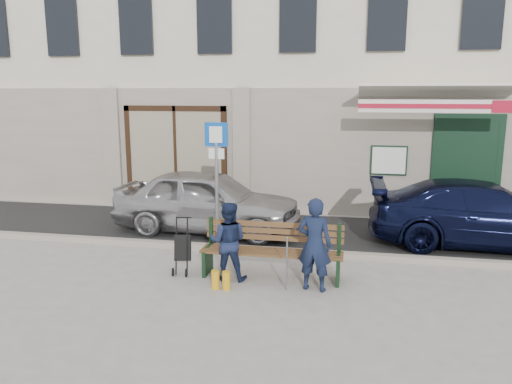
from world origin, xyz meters
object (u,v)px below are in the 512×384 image
(parking_sign, at_px, (217,166))
(bench, at_px, (269,251))
(stroller, at_px, (183,249))
(car_silver, at_px, (208,201))
(man, at_px, (315,244))
(woman, at_px, (228,241))
(car_navy, at_px, (484,214))

(parking_sign, xyz_separation_m, bench, (1.29, -1.45, -1.22))
(parking_sign, bearing_deg, stroller, -94.16)
(car_silver, relative_size, bench, 1.74)
(parking_sign, distance_m, man, 2.95)
(bench, bearing_deg, stroller, -177.12)
(man, bearing_deg, bench, -17.45)
(bench, bearing_deg, man, -27.00)
(man, relative_size, woman, 1.13)
(car_silver, xyz_separation_m, parking_sign, (0.52, -1.08, 0.96))
(parking_sign, bearing_deg, bench, -44.66)
(car_navy, height_order, man, man)
(man, bearing_deg, parking_sign, -32.09)
(parking_sign, relative_size, woman, 1.90)
(woman, bearing_deg, bench, -164.74)
(parking_sign, height_order, man, parking_sign)
(woman, bearing_deg, stroller, -12.91)
(parking_sign, bearing_deg, woman, -65.41)
(bench, xyz_separation_m, woman, (-0.65, -0.22, 0.21))
(parking_sign, relative_size, man, 1.68)
(car_navy, bearing_deg, woman, 121.02)
(man, xyz_separation_m, woman, (-1.45, 0.19, -0.09))
(parking_sign, distance_m, stroller, 1.98)
(car_navy, bearing_deg, stroller, 115.74)
(parking_sign, bearing_deg, car_silver, 119.37)
(woman, bearing_deg, car_silver, -70.44)
(man, height_order, woman, man)
(bench, height_order, stroller, bench)
(car_silver, xyz_separation_m, stroller, (0.31, -2.61, -0.28))
(car_silver, bearing_deg, woman, -153.98)
(bench, bearing_deg, parking_sign, 131.69)
(car_navy, bearing_deg, car_silver, 90.43)
(parking_sign, bearing_deg, car_navy, 15.71)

